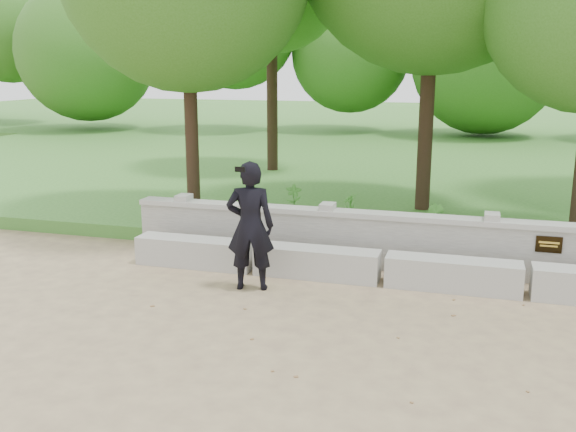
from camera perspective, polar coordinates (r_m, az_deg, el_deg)
name	(u,v)px	position (r m, az deg, el deg)	size (l,w,h in m)	color
ground	(537,353)	(7.82, 21.26, -11.31)	(80.00, 80.00, 0.00)	tan
lawn	(501,164)	(21.35, 18.37, 4.44)	(40.00, 22.00, 0.25)	#346C26
concrete_bench	(527,281)	(9.51, 20.48, -5.42)	(11.90, 0.45, 0.45)	beige
parapet_wall	(525,251)	(10.11, 20.34, -2.90)	(12.50, 0.35, 0.90)	#B9B7AF
man_main	(250,226)	(9.05, -3.38, -0.89)	(0.76, 0.69, 1.85)	black
shrub_a	(294,199)	(12.74, 0.51, 1.52)	(0.31, 0.21, 0.59)	#479231
shrub_b	(434,225)	(10.81, 12.83, -0.76)	(0.36, 0.29, 0.66)	#479231
shrub_d	(350,208)	(12.00, 5.54, 0.68)	(0.32, 0.29, 0.57)	#479231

